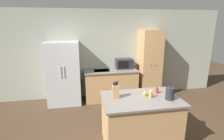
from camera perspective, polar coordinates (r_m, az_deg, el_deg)
wall_back at (r=5.28m, az=-2.25°, el=5.18°), size 7.20×0.06×2.60m
refrigerator at (r=4.99m, az=-15.48°, el=-1.07°), size 0.89×0.70×1.73m
back_counter at (r=5.19m, az=-0.36°, el=-4.75°), size 1.54×0.67×0.89m
pantry_cabinet at (r=5.37m, az=12.14°, el=1.90°), size 0.60×0.60×2.03m
kitchen_island at (r=3.39m, az=9.08°, el=-16.05°), size 1.37×0.91×0.92m
microwave at (r=5.23m, az=3.96°, el=2.10°), size 0.50×0.33×0.29m
knife_block at (r=3.08m, az=1.19°, el=-7.03°), size 0.12×0.08×0.32m
spice_bottle_tall_dark at (r=3.19m, az=12.51°, el=-7.72°), size 0.06×0.06×0.14m
spice_bottle_short_red at (r=3.24m, az=10.68°, el=-7.76°), size 0.05×0.05×0.08m
spice_bottle_amber_oil at (r=3.42m, az=14.44°, el=-6.47°), size 0.06×0.06×0.12m
spice_bottle_green_herb at (r=3.27m, az=12.27°, el=-7.58°), size 0.05×0.05×0.09m
kettle at (r=3.20m, az=18.41°, el=-7.29°), size 0.15×0.15×0.24m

